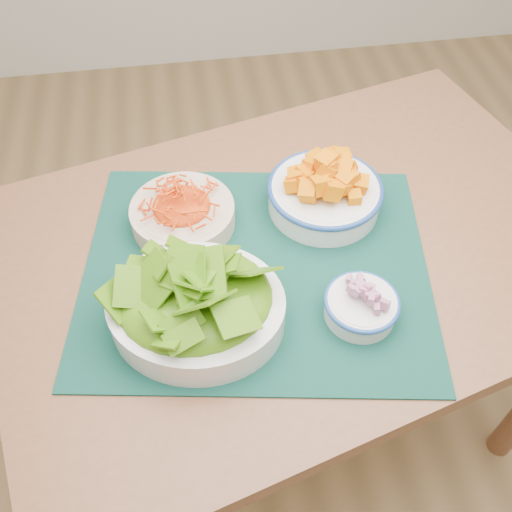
{
  "coord_description": "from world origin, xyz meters",
  "views": [
    {
      "loc": [
        -0.53,
        -0.51,
        1.53
      ],
      "look_at": [
        -0.43,
        0.1,
        0.78
      ],
      "focal_mm": 40.0,
      "sensor_mm": 36.0,
      "label": 1
    }
  ],
  "objects": [
    {
      "name": "placemat",
      "position": [
        -0.43,
        0.1,
        0.75
      ],
      "size": [
        0.67,
        0.58,
        0.0
      ],
      "primitive_type": "cube",
      "rotation": [
        0.0,
        0.0,
        -0.17
      ],
      "color": "black",
      "rests_on": "table"
    },
    {
      "name": "table",
      "position": [
        -0.34,
        0.14,
        0.64
      ],
      "size": [
        1.26,
        0.99,
        0.75
      ],
      "rotation": [
        0.0,
        0.0,
        0.26
      ],
      "color": "brown",
      "rests_on": "ground"
    },
    {
      "name": "lettuce_bowl",
      "position": [
        -0.54,
        -0.0,
        0.81
      ],
      "size": [
        0.32,
        0.29,
        0.12
      ],
      "rotation": [
        0.0,
        0.0,
        -0.23
      ],
      "color": "silver",
      "rests_on": "placemat"
    },
    {
      "name": "squash_bowl",
      "position": [
        -0.28,
        0.22,
        0.8
      ],
      "size": [
        0.21,
        0.21,
        0.11
      ],
      "rotation": [
        0.0,
        0.0,
        0.03
      ],
      "color": "white",
      "rests_on": "placemat"
    },
    {
      "name": "ground",
      "position": [
        0.0,
        0.0,
        0.0
      ],
      "size": [
        4.0,
        4.0,
        0.0
      ],
      "primitive_type": "plane",
      "color": "#A5804F",
      "rests_on": "ground"
    },
    {
      "name": "onion_bowl",
      "position": [
        -0.28,
        -0.03,
        0.78
      ],
      "size": [
        0.15,
        0.15,
        0.06
      ],
      "rotation": [
        0.0,
        0.0,
        0.37
      ],
      "color": "silver",
      "rests_on": "placemat"
    },
    {
      "name": "carrot_bowl",
      "position": [
        -0.55,
        0.22,
        0.79
      ],
      "size": [
        0.2,
        0.2,
        0.07
      ],
      "rotation": [
        0.0,
        0.0,
        -0.09
      ],
      "color": "beige",
      "rests_on": "placemat"
    }
  ]
}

